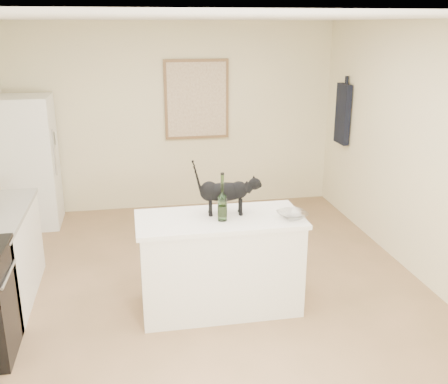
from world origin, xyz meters
TOP-DOWN VIEW (x-y plane):
  - floor at (0.00, 0.00)m, footprint 5.50×5.50m
  - ceiling at (0.00, 0.00)m, footprint 5.50×5.50m
  - wall_back at (0.00, 2.75)m, footprint 4.50×0.00m
  - wall_front at (0.00, -2.75)m, footprint 4.50×0.00m
  - wall_right at (2.25, 0.00)m, footprint 0.00×5.50m
  - island_base at (0.10, -0.20)m, footprint 1.44×0.67m
  - island_top at (0.10, -0.20)m, footprint 1.50×0.70m
  - fridge at (-1.95, 2.35)m, footprint 0.68×0.68m
  - artwork_frame at (0.30, 2.72)m, footprint 0.90×0.03m
  - artwork_canvas at (0.30, 2.70)m, footprint 0.82×0.00m
  - hanging_garment at (2.19, 2.05)m, footprint 0.08×0.34m
  - black_cat at (0.16, -0.13)m, footprint 0.56×0.22m
  - wine_bottle at (0.11, -0.28)m, footprint 0.11×0.11m
  - glass_bowl at (0.73, -0.35)m, footprint 0.31×0.31m
  - fridge_paper at (-1.60, 2.36)m, footprint 0.05×0.12m

SIDE VIEW (x-z plane):
  - floor at x=0.00m, z-range 0.00..0.00m
  - island_base at x=0.10m, z-range 0.00..0.86m
  - fridge at x=-1.95m, z-range 0.00..1.70m
  - island_top at x=0.10m, z-range 0.86..0.90m
  - glass_bowl at x=0.73m, z-range 0.90..0.96m
  - black_cat at x=0.16m, z-range 0.90..1.28m
  - wine_bottle at x=0.11m, z-range 0.90..1.28m
  - fridge_paper at x=-1.60m, z-range 1.07..1.24m
  - wall_back at x=0.00m, z-range -0.95..3.55m
  - wall_front at x=0.00m, z-range -0.95..3.55m
  - wall_right at x=2.25m, z-range -1.45..4.05m
  - hanging_garment at x=2.19m, z-range 1.00..1.80m
  - artwork_frame at x=0.30m, z-range 1.00..2.10m
  - artwork_canvas at x=0.30m, z-range 1.04..2.06m
  - ceiling at x=0.00m, z-range 2.60..2.60m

